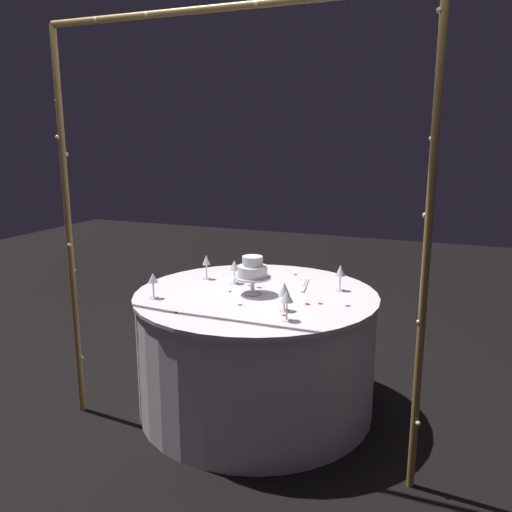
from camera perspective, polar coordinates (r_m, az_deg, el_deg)
The scene contains 22 objects.
ground_plane at distance 3.48m, azimuth 0.00°, elevation -15.83°, with size 12.00×12.00×0.00m, color black.
decorative_arch at distance 2.66m, azimuth -3.62°, elevation 8.50°, with size 2.03×0.06×2.26m.
main_table at distance 3.31m, azimuth 0.00°, elevation -10.16°, with size 1.46×1.46×0.74m.
tiered_cake at distance 3.13m, azimuth -0.38°, elevation -1.57°, with size 0.22×0.22×0.23m.
wine_glass_0 at distance 3.25m, azimuth 9.05°, elevation -1.70°, with size 0.06×0.06×0.16m.
wine_glass_1 at distance 2.84m, azimuth 3.06°, elevation -3.70°, with size 0.06×0.06×0.16m.
wine_glass_2 at distance 3.37m, azimuth -2.33°, elevation -1.12°, with size 0.06×0.06×0.15m.
wine_glass_3 at distance 2.69m, azimuth 3.34°, elevation -4.53°, with size 0.07×0.07×0.16m.
wine_glass_4 at distance 3.49m, azimuth -5.35°, elevation -0.60°, with size 0.06×0.06×0.16m.
wine_glass_5 at distance 3.12m, azimuth -11.01°, elevation -2.50°, with size 0.06×0.06×0.15m.
cake_knife at distance 3.32m, azimuth 5.24°, elevation -3.29°, with size 0.08×0.29×0.01m.
rose_petal_0 at distance 2.87m, azimuth -8.58°, elevation -6.04°, with size 0.03×0.02×0.00m, color red.
rose_petal_1 at distance 2.80m, azimuth 3.03°, elevation -6.37°, with size 0.03×0.02×0.00m, color red.
rose_petal_2 at distance 2.99m, azimuth 9.85°, elevation -5.29°, with size 0.03×0.02×0.00m, color red.
rose_petal_3 at distance 2.99m, azimuth 5.56°, elevation -5.16°, with size 0.04×0.03×0.00m, color red.
rose_petal_4 at distance 3.22m, azimuth -2.81°, elevation -3.83°, with size 0.03×0.02×0.00m, color red.
rose_petal_5 at distance 3.29m, azimuth 0.36°, elevation -3.40°, with size 0.03×0.02×0.00m, color red.
rose_petal_6 at distance 2.96m, azimuth -1.73°, elevation -5.26°, with size 0.03×0.02×0.00m, color red.
rose_petal_7 at distance 3.53m, azimuth -0.15°, elevation -2.32°, with size 0.04×0.03×0.00m, color red.
rose_petal_8 at distance 3.01m, azimuth 6.94°, elevation -5.09°, with size 0.03×0.02×0.00m, color red.
rose_petal_9 at distance 3.61m, azimuth 4.25°, elevation -2.00°, with size 0.03×0.02×0.00m, color red.
rose_petal_10 at distance 3.34m, azimuth -0.66°, elevation -3.16°, with size 0.03×0.02×0.00m, color red.
Camera 1 is at (-1.14, 2.83, 1.66)m, focal length 37.23 mm.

